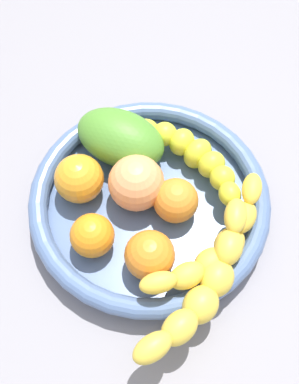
# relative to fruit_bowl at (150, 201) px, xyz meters

# --- Properties ---
(kitchen_counter) EXTENTS (1.20, 1.20, 0.03)m
(kitchen_counter) POSITION_rel_fruit_bowl_xyz_m (0.00, 0.00, -0.04)
(kitchen_counter) COLOR gray
(kitchen_counter) RESTS_ON ground
(fruit_bowl) EXTENTS (0.32, 0.32, 0.04)m
(fruit_bowl) POSITION_rel_fruit_bowl_xyz_m (0.00, 0.00, 0.00)
(fruit_bowl) COLOR #516A99
(fruit_bowl) RESTS_ON kitchen_counter
(banana_draped_left) EXTENTS (0.24, 0.07, 0.06)m
(banana_draped_left) POSITION_rel_fruit_bowl_xyz_m (0.08, 0.12, 0.03)
(banana_draped_left) COLOR yellow
(banana_draped_left) RESTS_ON fruit_bowl
(banana_draped_right) EXTENTS (0.09, 0.19, 0.05)m
(banana_draped_right) POSITION_rel_fruit_bowl_xyz_m (-0.08, 0.02, 0.02)
(banana_draped_right) COLOR yellow
(banana_draped_right) RESTS_ON fruit_bowl
(banana_arching_top) EXTENTS (0.21, 0.10, 0.05)m
(banana_arching_top) POSITION_rel_fruit_bowl_xyz_m (0.03, 0.11, 0.03)
(banana_arching_top) COLOR yellow
(banana_arching_top) RESTS_ON fruit_bowl
(orange_front) EXTENTS (0.06, 0.06, 0.06)m
(orange_front) POSITION_rel_fruit_bowl_xyz_m (0.09, -0.03, 0.02)
(orange_front) COLOR orange
(orange_front) RESTS_ON fruit_bowl
(orange_mid_left) EXTENTS (0.06, 0.06, 0.06)m
(orange_mid_left) POSITION_rel_fruit_bowl_xyz_m (0.08, 0.04, 0.03)
(orange_mid_left) COLOR orange
(orange_mid_left) RESTS_ON fruit_bowl
(orange_mid_right) EXTENTS (0.06, 0.06, 0.06)m
(orange_mid_right) POSITION_rel_fruit_bowl_xyz_m (-0.01, 0.04, 0.03)
(orange_mid_right) COLOR orange
(orange_mid_right) RESTS_ON fruit_bowl
(orange_rear) EXTENTS (0.07, 0.07, 0.07)m
(orange_rear) POSITION_rel_fruit_bowl_xyz_m (0.03, -0.09, 0.03)
(orange_rear) COLOR orange
(orange_rear) RESTS_ON fruit_bowl
(mango_green) EXTENTS (0.09, 0.13, 0.07)m
(mango_green) POSITION_rel_fruit_bowl_xyz_m (-0.05, -0.07, 0.03)
(mango_green) COLOR #4F8E2E
(mango_green) RESTS_ON fruit_bowl
(peach_blush) EXTENTS (0.07, 0.07, 0.07)m
(peach_blush) POSITION_rel_fruit_bowl_xyz_m (0.00, -0.02, 0.03)
(peach_blush) COLOR #F89B60
(peach_blush) RESTS_ON fruit_bowl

